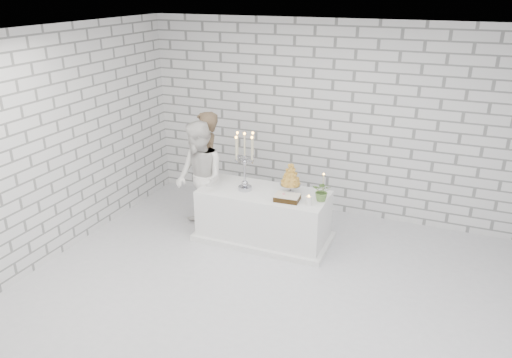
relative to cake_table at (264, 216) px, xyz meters
The scene contains 14 objects.
ground 1.35m from the cake_table, 63.77° to the right, with size 6.00×5.00×0.01m, color silver.
ceiling 2.93m from the cake_table, 63.77° to the right, with size 6.00×5.00×0.01m, color white.
wall_back 1.84m from the cake_table, 66.89° to the left, with size 6.00×0.01×3.00m, color white.
wall_front 3.87m from the cake_table, 81.12° to the right, with size 6.00×0.01×3.00m, color white.
wall_left 2.92m from the cake_table, 154.46° to the right, with size 0.01×5.00×3.00m, color white.
cake_table is the anchor object (origin of this frame).
groom 1.16m from the cake_table, 167.53° to the left, with size 0.63×0.42×1.73m, color brown.
bride 1.07m from the cake_table, behind, with size 0.81×0.63×1.67m, color white.
candelabra 0.84m from the cake_table, 169.45° to the right, with size 0.34×0.34×0.84m, color #A9A9B4, non-canonical shape.
croquembouche 0.71m from the cake_table, 10.16° to the left, with size 0.30×0.30×0.46m, color #AC751D, non-canonical shape.
chocolate_cake 0.60m from the cake_table, 22.09° to the right, with size 0.33×0.23×0.08m, color black.
pillar_candle 0.85m from the cake_table, 15.12° to the right, with size 0.08×0.08×0.12m, color white.
extra_taper 0.98m from the cake_table, 10.21° to the left, with size 0.06×0.06×0.32m, color beige.
flowers 0.98m from the cake_table, ahead, with size 0.25×0.22×0.28m, color #496432.
Camera 1 is at (1.75, -4.72, 3.47)m, focal length 34.53 mm.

